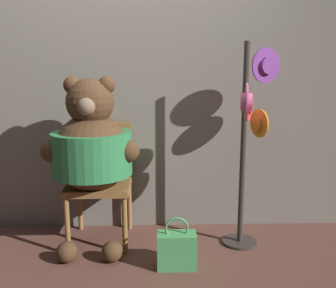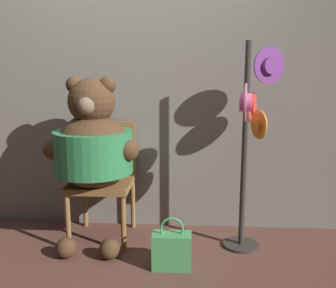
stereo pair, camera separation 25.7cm
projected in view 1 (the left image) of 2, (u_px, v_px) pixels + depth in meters
name	position (u px, v px, depth m)	size (l,w,h in m)	color
ground_plane	(123.00, 262.00, 2.74)	(14.00, 14.00, 0.00)	brown
wall_back	(127.00, 96.00, 3.22)	(8.00, 0.10, 2.33)	slate
chair	(101.00, 176.00, 3.07)	(0.49, 0.53, 0.95)	olive
teddy_bear	(92.00, 148.00, 2.85)	(0.74, 0.65, 1.34)	#4C331E
hat_display_rack	(250.00, 131.00, 2.85)	(0.44, 0.56, 1.59)	#332D28
handbag_on_ground	(177.00, 250.00, 2.64)	(0.28, 0.15, 0.38)	#479E56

